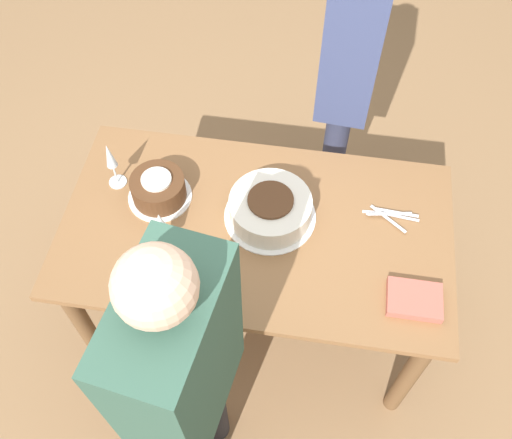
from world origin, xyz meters
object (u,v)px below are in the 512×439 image
Objects in this scene: wine_glass_far at (110,159)px; person_watching at (184,377)px; cake_front_chocolate at (158,189)px; person_cutting at (351,58)px; cake_center_white at (270,209)px; wine_glass_near at (161,224)px.

person_watching is (-0.48, 0.80, 0.07)m from wine_glass_far.
person_cutting is at bearing -135.39° from cake_front_chocolate.
cake_center_white is at bearing 173.57° from wine_glass_far.
person_watching is (-0.29, 0.76, 0.16)m from cake_front_chocolate.
wine_glass_far reaches higher than cake_center_white.
cake_center_white is 0.21× the size of person_watching.
wine_glass_near is 0.12× the size of person_watching.
person_watching reaches higher than cake_front_chocolate.
cake_front_chocolate reaches higher than cake_center_white.
cake_front_chocolate is 0.83m from person_watching.
person_cutting reaches higher than cake_front_chocolate.
cake_center_white is 0.76m from person_watching.
wine_glass_near is at bearing 109.18° from cake_front_chocolate.
wine_glass_far is at bearing -13.34° from cake_front_chocolate.
person_cutting is (-0.60, -0.87, 0.08)m from wine_glass_near.
cake_front_chocolate is at bearing -3.46° from cake_center_white.
cake_center_white is at bearing -14.65° from person_cutting.
wine_glass_near is at bearing 135.68° from wine_glass_far.
cake_front_chocolate is 0.96m from person_cutting.
cake_center_white is 0.42m from wine_glass_near.
wine_glass_near is at bearing -30.46° from person_cutting.
cake_front_chocolate is (0.44, -0.03, 0.00)m from cake_center_white.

